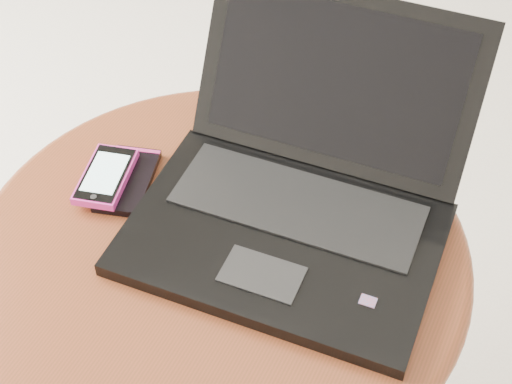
% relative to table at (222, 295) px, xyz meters
% --- Properties ---
extents(table, '(0.61, 0.61, 0.49)m').
position_rel_table_xyz_m(table, '(0.00, 0.00, 0.00)').
color(table, '#613215').
rests_on(table, ground).
extents(laptop, '(0.38, 0.39, 0.22)m').
position_rel_table_xyz_m(laptop, '(0.07, 0.09, 0.14)').
color(laptop, black).
rests_on(laptop, table).
extents(phone_black, '(0.09, 0.13, 0.01)m').
position_rel_table_xyz_m(phone_black, '(-0.15, 0.04, 0.11)').
color(phone_black, black).
rests_on(phone_black, table).
extents(phone_pink, '(0.08, 0.11, 0.01)m').
position_rel_table_xyz_m(phone_pink, '(-0.18, 0.02, 0.12)').
color(phone_pink, '#D42C93').
rests_on(phone_pink, phone_black).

